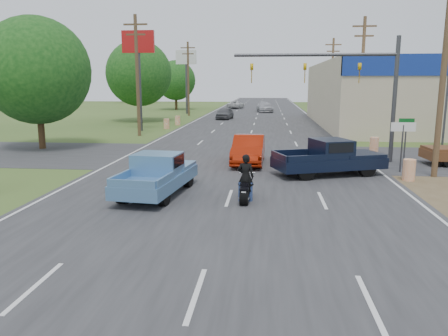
# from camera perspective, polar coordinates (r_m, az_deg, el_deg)

# --- Properties ---
(ground) EXTENTS (200.00, 200.00, 0.00)m
(ground) POSITION_cam_1_polar(r_m,az_deg,el_deg) (9.68, -3.66, -16.24)
(ground) COLOR #395421
(ground) RESTS_ON ground
(main_road) EXTENTS (15.00, 180.00, 0.02)m
(main_road) POSITION_cam_1_polar(r_m,az_deg,el_deg) (48.72, 3.96, 5.75)
(main_road) COLOR #2D2D30
(main_road) RESTS_ON ground
(cross_road) EXTENTS (120.00, 10.00, 0.02)m
(cross_road) POSITION_cam_1_polar(r_m,az_deg,el_deg) (26.90, 2.52, 1.52)
(cross_road) COLOR #2D2D30
(cross_road) RESTS_ON ground
(utility_pole_1) EXTENTS (2.00, 0.28, 10.00)m
(utility_pole_1) POSITION_cam_1_polar(r_m,az_deg,el_deg) (22.97, 26.83, 12.05)
(utility_pole_1) COLOR #4C3823
(utility_pole_1) RESTS_ON ground
(utility_pole_2) EXTENTS (2.00, 0.28, 10.00)m
(utility_pole_2) POSITION_cam_1_polar(r_m,az_deg,el_deg) (40.32, 17.57, 11.75)
(utility_pole_2) COLOR #4C3823
(utility_pole_2) RESTS_ON ground
(utility_pole_3) EXTENTS (2.00, 0.28, 10.00)m
(utility_pole_3) POSITION_cam_1_polar(r_m,az_deg,el_deg) (58.06, 13.92, 11.54)
(utility_pole_3) COLOR #4C3823
(utility_pole_3) RESTS_ON ground
(utility_pole_5) EXTENTS (2.00, 0.28, 10.00)m
(utility_pole_5) POSITION_cam_1_polar(r_m,az_deg,el_deg) (38.11, -11.28, 12.11)
(utility_pole_5) COLOR #4C3823
(utility_pole_5) RESTS_ON ground
(utility_pole_6) EXTENTS (2.00, 0.28, 10.00)m
(utility_pole_6) POSITION_cam_1_polar(r_m,az_deg,el_deg) (61.48, -4.69, 11.77)
(utility_pole_6) COLOR #4C3823
(utility_pole_6) RESTS_ON ground
(tree_0) EXTENTS (7.14, 7.14, 8.84)m
(tree_0) POSITION_cam_1_polar(r_m,az_deg,el_deg) (32.42, -23.29, 11.59)
(tree_0) COLOR #422D19
(tree_0) RESTS_ON ground
(tree_1) EXTENTS (7.56, 7.56, 9.36)m
(tree_1) POSITION_cam_1_polar(r_m,az_deg,el_deg) (52.67, -11.07, 12.03)
(tree_1) COLOR #422D19
(tree_1) RESTS_ON ground
(tree_2) EXTENTS (6.72, 6.72, 8.32)m
(tree_2) POSITION_cam_1_polar(r_m,az_deg,el_deg) (76.12, -6.32, 11.31)
(tree_2) COLOR #422D19
(tree_2) RESTS_ON ground
(tree_5) EXTENTS (7.98, 7.98, 9.88)m
(tree_5) POSITION_cam_1_polar(r_m,az_deg,el_deg) (107.37, 21.50, 11.01)
(tree_5) COLOR #422D19
(tree_5) RESTS_ON ground
(tree_6) EXTENTS (8.82, 8.82, 10.92)m
(tree_6) POSITION_cam_1_polar(r_m,az_deg,el_deg) (108.18, -11.49, 11.86)
(tree_6) COLOR #422D19
(tree_6) RESTS_ON ground
(barrel_0) EXTENTS (0.56, 0.56, 1.00)m
(barrel_0) POSITION_cam_1_polar(r_m,az_deg,el_deg) (21.87, 23.01, -0.24)
(barrel_0) COLOR orange
(barrel_0) RESTS_ON ground
(barrel_1) EXTENTS (0.56, 0.56, 1.00)m
(barrel_1) POSITION_cam_1_polar(r_m,az_deg,el_deg) (30.08, 19.01, 2.88)
(barrel_1) COLOR orange
(barrel_1) RESTS_ON ground
(barrel_2) EXTENTS (0.56, 0.56, 1.00)m
(barrel_2) POSITION_cam_1_polar(r_m,az_deg,el_deg) (43.82, -7.51, 5.74)
(barrel_2) COLOR orange
(barrel_2) RESTS_ON ground
(barrel_3) EXTENTS (0.56, 0.56, 1.00)m
(barrel_3) POSITION_cam_1_polar(r_m,az_deg,el_deg) (47.64, -6.07, 6.19)
(barrel_3) COLOR orange
(barrel_3) RESTS_ON ground
(pole_sign_left_near) EXTENTS (3.00, 0.35, 9.20)m
(pole_sign_left_near) POSITION_cam_1_polar(r_m,az_deg,el_deg) (42.31, -11.10, 14.50)
(pole_sign_left_near) COLOR #3F3F44
(pole_sign_left_near) RESTS_ON ground
(pole_sign_left_far) EXTENTS (3.00, 0.35, 9.20)m
(pole_sign_left_far) POSITION_cam_1_polar(r_m,az_deg,el_deg) (65.65, -4.96, 13.33)
(pole_sign_left_far) COLOR #3F3F44
(pole_sign_left_far) RESTS_ON ground
(lane_sign) EXTENTS (1.20, 0.08, 2.52)m
(lane_sign) POSITION_cam_1_polar(r_m,az_deg,el_deg) (23.62, 22.31, 4.02)
(lane_sign) COLOR #3F3F44
(lane_sign) RESTS_ON ground
(street_name_sign) EXTENTS (0.80, 0.08, 2.61)m
(street_name_sign) POSITION_cam_1_polar(r_m,az_deg,el_deg) (25.26, 22.62, 3.73)
(street_name_sign) COLOR #3F3F44
(street_name_sign) RESTS_ON ground
(signal_mast) EXTENTS (9.12, 0.40, 7.00)m
(signal_mast) POSITION_cam_1_polar(r_m,az_deg,el_deg) (25.87, 15.73, 11.41)
(signal_mast) COLOR #3F3F44
(signal_mast) RESTS_ON ground
(red_convertible) EXTENTS (1.78, 4.83, 1.58)m
(red_convertible) POSITION_cam_1_polar(r_m,az_deg,el_deg) (24.43, 3.23, 2.40)
(red_convertible) COLOR #961B06
(red_convertible) RESTS_ON ground
(motorcycle) EXTENTS (0.61, 1.99, 1.01)m
(motorcycle) POSITION_cam_1_polar(r_m,az_deg,el_deg) (16.58, 2.81, -2.92)
(motorcycle) COLOR black
(motorcycle) RESTS_ON ground
(rider) EXTENTS (0.65, 0.44, 1.73)m
(rider) POSITION_cam_1_polar(r_m,az_deg,el_deg) (16.52, 2.84, -1.49)
(rider) COLOR black
(rider) RESTS_ON ground
(blue_pickup) EXTENTS (2.53, 5.25, 1.68)m
(blue_pickup) POSITION_cam_1_polar(r_m,az_deg,el_deg) (17.84, -8.59, -0.72)
(blue_pickup) COLOR black
(blue_pickup) RESTS_ON ground
(navy_pickup) EXTENTS (5.70, 3.78, 1.76)m
(navy_pickup) POSITION_cam_1_polar(r_m,az_deg,el_deg) (21.96, 13.83, 1.39)
(navy_pickup) COLOR black
(navy_pickup) RESTS_ON ground
(distant_car_grey) EXTENTS (2.20, 4.45, 1.46)m
(distant_car_grey) POSITION_cam_1_polar(r_m,az_deg,el_deg) (55.32, 0.11, 7.15)
(distant_car_grey) COLOR #535358
(distant_car_grey) RESTS_ON ground
(distant_car_silver) EXTENTS (2.94, 5.66, 1.57)m
(distant_car_silver) POSITION_cam_1_polar(r_m,az_deg,el_deg) (69.55, 5.35, 7.93)
(distant_car_silver) COLOR #ADADB2
(distant_car_silver) RESTS_ON ground
(distant_car_white) EXTENTS (3.06, 5.20, 1.36)m
(distant_car_white) POSITION_cam_1_polar(r_m,az_deg,el_deg) (79.25, 1.53, 8.26)
(distant_car_white) COLOR silver
(distant_car_white) RESTS_ON ground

